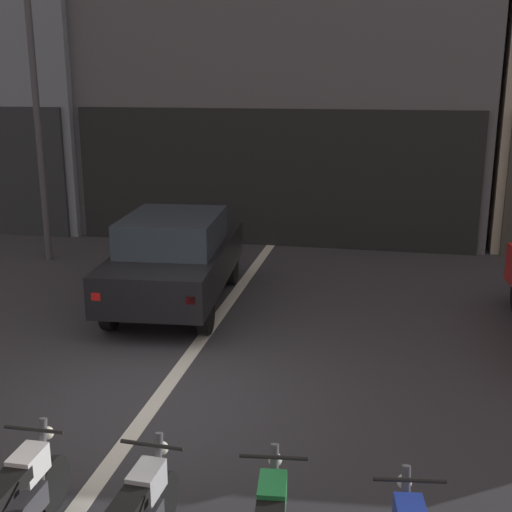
% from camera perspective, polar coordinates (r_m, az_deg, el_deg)
% --- Properties ---
extents(ground_plane, '(120.00, 120.00, 0.00)m').
position_cam_1_polar(ground_plane, '(8.42, -8.75, -12.49)').
color(ground_plane, '#333338').
extents(lane_centre_line, '(0.20, 18.00, 0.01)m').
position_cam_1_polar(lane_centre_line, '(13.80, -0.23, -1.12)').
color(lane_centre_line, silver).
rests_on(lane_centre_line, ground).
extents(car_black_crossing_near, '(2.09, 4.23, 1.64)m').
position_cam_1_polar(car_black_crossing_near, '(11.49, -7.01, -0.05)').
color(car_black_crossing_near, black).
rests_on(car_black_crossing_near, ground).
extents(street_lamp, '(0.36, 0.36, 7.30)m').
position_cam_1_polar(street_lamp, '(14.77, -18.89, 16.46)').
color(street_lamp, '#47474C').
rests_on(street_lamp, ground).
extents(motorcycle_white_row_left_mid, '(0.55, 1.67, 0.98)m').
position_cam_1_polar(motorcycle_white_row_left_mid, '(6.19, -19.87, -19.48)').
color(motorcycle_white_row_left_mid, black).
rests_on(motorcycle_white_row_left_mid, ground).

